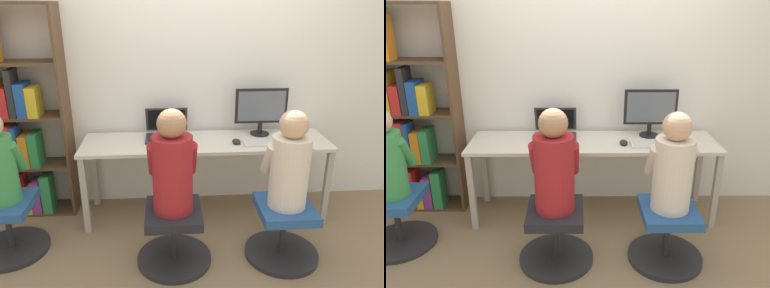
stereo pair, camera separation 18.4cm
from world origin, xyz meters
The scene contains 13 objects.
ground_plane centered at (0.00, 0.00, 0.00)m, with size 14.00×14.00×0.00m, color #846B4C.
wall_back centered at (0.00, 0.62, 1.30)m, with size 10.00×0.05×2.60m.
desk centered at (0.00, 0.28, 0.65)m, with size 2.16×0.56×0.72m.
desktop_monitor centered at (0.51, 0.41, 0.96)m, with size 0.47×0.17×0.43m.
laptop centered at (-0.34, 0.39, 0.78)m, with size 0.38×0.33×0.25m.
keyboard centered at (0.50, 0.17, 0.74)m, with size 0.38×0.17×0.03m.
computer_mouse_by_keyboard centered at (0.25, 0.20, 0.74)m, with size 0.07×0.11×0.04m.
office_chair_left centered at (0.53, -0.39, 0.22)m, with size 0.57×0.57×0.45m.
office_chair_right centered at (-0.31, -0.40, 0.22)m, with size 0.57×0.57×0.45m.
person_at_monitor centered at (0.53, -0.39, 0.78)m, with size 0.34×0.33×0.73m.
person_at_laptop centered at (-0.31, -0.39, 0.79)m, with size 0.35×0.34×0.76m.
bookshelf centered at (-1.70, 0.42, 0.86)m, with size 0.82×0.28×1.87m.
office_chair_side centered at (-1.59, -0.19, 0.22)m, with size 0.57×0.57×0.45m.
Camera 2 is at (-0.16, -2.79, 1.87)m, focal length 35.00 mm.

